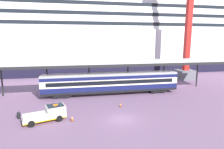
# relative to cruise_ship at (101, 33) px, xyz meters

# --- Properties ---
(ground_plane) EXTENTS (400.00, 400.00, 0.00)m
(ground_plane) POSITION_rel_cruise_ship_xyz_m (-3.10, -42.67, -12.56)
(ground_plane) COLOR #70526F
(cruise_ship) EXTENTS (124.75, 22.35, 35.20)m
(cruise_ship) POSITION_rel_cruise_ship_xyz_m (0.00, 0.00, 0.00)
(cruise_ship) COLOR black
(cruise_ship) RESTS_ON ground
(platform_canopy) EXTENTS (47.91, 5.42, 6.29)m
(platform_canopy) POSITION_rel_cruise_ship_xyz_m (-2.29, -30.42, -6.54)
(platform_canopy) COLOR #B7B7B7
(platform_canopy) RESTS_ON ground
(train_carriage) EXTENTS (25.52, 2.81, 4.11)m
(train_carriage) POSITION_rel_cruise_ship_xyz_m (-2.29, -30.85, -10.24)
(train_carriage) COLOR black
(train_carriage) RESTS_ON ground
(service_truck) EXTENTS (5.57, 3.54, 2.02)m
(service_truck) POSITION_rel_cruise_ship_xyz_m (-12.53, -41.24, -11.57)
(service_truck) COLOR silver
(service_truck) RESTS_ON ground
(traffic_cone_near) EXTENTS (0.36, 0.36, 0.73)m
(traffic_cone_near) POSITION_rel_cruise_ship_xyz_m (-9.54, -42.00, -12.19)
(traffic_cone_near) COLOR black
(traffic_cone_near) RESTS_ON ground
(traffic_cone_mid) EXTENTS (0.36, 0.36, 0.65)m
(traffic_cone_mid) POSITION_rel_cruise_ship_xyz_m (-2.20, -37.97, -12.24)
(traffic_cone_mid) COLOR black
(traffic_cone_mid) RESTS_ON ground
(traffic_cone_far) EXTENTS (0.36, 0.36, 0.79)m
(traffic_cone_far) POSITION_rel_cruise_ship_xyz_m (-10.73, -37.00, -12.17)
(traffic_cone_far) COLOR black
(traffic_cone_far) RESTS_ON ground
(dockside_crane) EXTENTS (14.06, 4.40, 47.20)m
(dockside_crane) POSITION_rel_cruise_ship_xyz_m (20.32, -19.96, 2.02)
(dockside_crane) COLOR #595960
(dockside_crane) RESTS_ON ground
(quay_bollard) EXTENTS (0.48, 0.48, 0.96)m
(quay_bollard) POSITION_rel_cruise_ship_xyz_m (-16.48, -39.89, -12.04)
(quay_bollard) COLOR black
(quay_bollard) RESTS_ON ground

